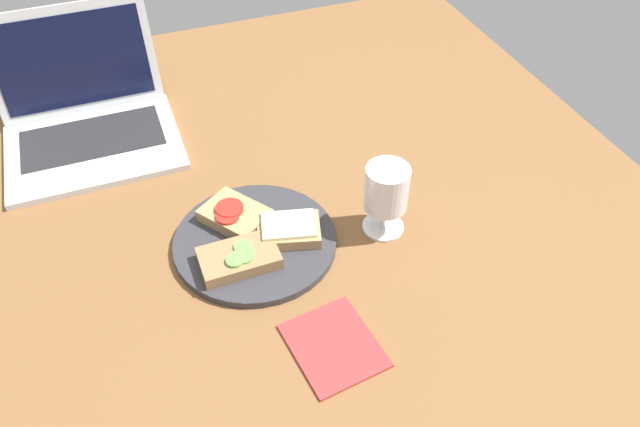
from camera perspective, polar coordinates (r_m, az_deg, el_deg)
The scene contains 8 objects.
wooden_table at distance 104.65cm, azimuth -5.94°, elevation -1.50°, with size 140.00×140.00×3.00cm, color brown.
plate at distance 99.78cm, azimuth -5.95°, elevation -2.56°, with size 25.91×25.91×1.31cm, color #333338.
sandwich_with_tomato at distance 101.84cm, azimuth -7.81°, elevation -0.13°, with size 12.12×12.82×2.71cm.
sandwich_with_cucumber at distance 95.27cm, azimuth -7.41°, elevation -4.05°, with size 11.94×7.29×2.55cm.
sandwich_with_cheese at distance 98.62cm, azimuth -2.88°, elevation -1.46°, with size 11.47×9.56×2.56cm.
wine_glass at distance 97.39cm, azimuth 6.09°, elevation 2.07°, with size 6.97×6.97×12.37cm.
laptop at distance 126.96cm, azimuth -20.62°, elevation 8.52°, with size 31.48×28.49×21.69cm.
napkin at distance 87.50cm, azimuth 1.27°, elevation -11.97°, with size 11.17×13.21×0.40cm, color #B23333.
Camera 1 is at (-15.60, -72.23, 75.60)cm, focal length 35.00 mm.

